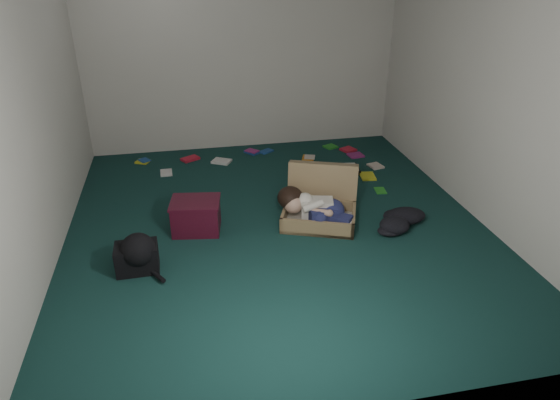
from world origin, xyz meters
name	(u,v)px	position (x,y,z in m)	size (l,w,h in m)	color
floor	(277,225)	(0.00, 0.00, 0.00)	(4.50, 4.50, 0.00)	#123532
wall_back	(242,49)	(0.00, 2.25, 1.30)	(4.50, 4.50, 0.00)	silver
wall_front	(368,218)	(0.00, -2.25, 1.30)	(4.50, 4.50, 0.00)	silver
wall_left	(30,108)	(-2.00, 0.00, 1.30)	(4.50, 4.50, 0.00)	silver
wall_right	(485,84)	(2.00, 0.00, 1.30)	(4.50, 4.50, 0.00)	silver
suitcase	(320,204)	(0.46, 0.07, 0.15)	(0.90, 0.89, 0.52)	#947951
person	(314,208)	(0.35, -0.08, 0.20)	(0.69, 0.55, 0.32)	silver
maroon_bin	(196,216)	(-0.77, 0.05, 0.16)	(0.51, 0.43, 0.32)	#420D1D
backpack	(137,257)	(-1.30, -0.52, 0.13)	(0.44, 0.35, 0.26)	black
clothing_pile	(399,222)	(1.15, -0.29, 0.07)	(0.43, 0.35, 0.14)	black
paper_tray	(343,169)	(1.05, 1.15, 0.03)	(0.40, 0.32, 0.05)	black
book_scatter	(287,161)	(0.44, 1.55, 0.01)	(3.03, 1.66, 0.02)	yellow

